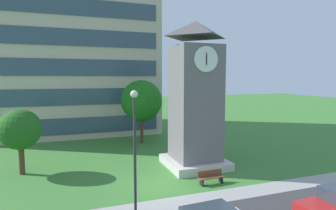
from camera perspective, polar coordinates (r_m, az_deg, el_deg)
name	(u,v)px	position (r m, az deg, el deg)	size (l,w,h in m)	color
ground_plane	(162,187)	(18.62, -1.15, -16.27)	(160.00, 160.00, 0.00)	#3D7A33
kerb_strip	(176,203)	(16.50, 1.73, -19.27)	(120.00, 1.60, 0.01)	#9E9E99
office_building	(75,19)	(39.80, -18.37, 16.19)	(19.18, 13.79, 28.80)	beige
clock_tower	(195,103)	(21.69, 5.56, 0.48)	(4.45, 4.45, 11.13)	slate
park_bench	(211,177)	(19.15, 8.69, -14.22)	(1.82, 0.56, 0.88)	brown
street_lamp	(135,141)	(13.65, -6.77, -7.34)	(0.36, 0.36, 6.35)	#333338
tree_streetside	(141,101)	(29.36, -5.40, 0.85)	(4.30, 4.30, 6.66)	#513823
tree_near_tower	(20,130)	(22.58, -27.80, -4.45)	(2.89, 2.89, 4.72)	#513823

